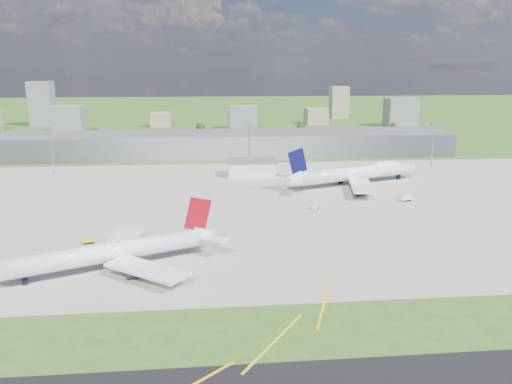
{
  "coord_description": "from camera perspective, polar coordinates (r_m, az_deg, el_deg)",
  "views": [
    {
      "loc": [
        -13.48,
        -168.71,
        58.26
      ],
      "look_at": [
        5.34,
        26.03,
        9.0
      ],
      "focal_mm": 35.0,
      "sensor_mm": 36.0,
      "label": 1
    }
  ],
  "objects": [
    {
      "name": "ground",
      "position": [
        324.27,
        -3.06,
        3.76
      ],
      "size": [
        1400.0,
        1400.0,
        0.0
      ],
      "primitive_type": "plane",
      "color": "#35561B",
      "rests_on": "ground"
    },
    {
      "name": "apron",
      "position": [
        217.95,
        0.87,
        -1.36
      ],
      "size": [
        360.0,
        190.0,
        0.08
      ],
      "primitive_type": "cube",
      "color": "gray",
      "rests_on": "ground"
    },
    {
      "name": "terminal",
      "position": [
        337.82,
        -3.19,
        5.47
      ],
      "size": [
        300.0,
        42.0,
        15.0
      ],
      "primitive_type": "cube",
      "color": "gray",
      "rests_on": "ground"
    },
    {
      "name": "ops_building",
      "position": [
        275.14,
        -0.52,
        2.76
      ],
      "size": [
        26.0,
        16.0,
        8.0
      ],
      "primitive_type": "cube",
      "color": "silver",
      "rests_on": "ground"
    },
    {
      "name": "mast_west",
      "position": [
        299.37,
        -22.36,
        5.29
      ],
      "size": [
        3.5,
        2.0,
        25.9
      ],
      "color": "gray",
      "rests_on": "ground"
    },
    {
      "name": "mast_center",
      "position": [
        287.56,
        -0.79,
        6.02
      ],
      "size": [
        3.5,
        2.0,
        25.9
      ],
      "color": "gray",
      "rests_on": "ground"
    },
    {
      "name": "mast_east",
      "position": [
        316.16,
        19.62,
        5.95
      ],
      "size": [
        3.5,
        2.0,
        25.9
      ],
      "color": "gray",
      "rests_on": "ground"
    },
    {
      "name": "airliner_red_twin",
      "position": [
        154.19,
        -15.85,
        -6.64
      ],
      "size": [
        64.95,
        49.04,
        18.75
      ],
      "rotation": [
        0.0,
        0.0,
        3.54
      ],
      "color": "white",
      "rests_on": "ground"
    },
    {
      "name": "airliner_blue_quad",
      "position": [
        258.03,
        11.5,
        2.13
      ],
      "size": [
        78.22,
        59.81,
        21.12
      ],
      "rotation": [
        0.0,
        0.0,
        0.34
      ],
      "color": "white",
      "rests_on": "ground"
    },
    {
      "name": "tug_yellow",
      "position": [
        178.98,
        -18.56,
        -5.29
      ],
      "size": [
        4.41,
        3.23,
        1.93
      ],
      "rotation": [
        0.0,
        0.0,
        0.27
      ],
      "color": "yellow",
      "rests_on": "ground"
    },
    {
      "name": "van_white_near",
      "position": [
        210.84,
        6.82,
        -1.67
      ],
      "size": [
        3.81,
        5.13,
        2.42
      ],
      "rotation": [
        0.0,
        0.0,
        1.15
      ],
      "color": "white",
      "rests_on": "ground"
    },
    {
      "name": "van_white_far",
      "position": [
        232.14,
        16.75,
        -0.68
      ],
      "size": [
        5.53,
        3.44,
        2.63
      ],
      "rotation": [
        0.0,
        0.0,
        0.22
      ],
      "color": "white",
      "rests_on": "ground"
    },
    {
      "name": "bldg_w",
      "position": [
        487.69,
        -20.73,
        7.79
      ],
      "size": [
        28.0,
        22.0,
        24.0
      ],
      "primitive_type": "cube",
      "color": "slate",
      "rests_on": "ground"
    },
    {
      "name": "bldg_cw",
      "position": [
        513.4,
        -10.8,
        8.15
      ],
      "size": [
        20.0,
        18.0,
        14.0
      ],
      "primitive_type": "cube",
      "color": "gray",
      "rests_on": "ground"
    },
    {
      "name": "bldg_c",
      "position": [
        482.2,
        -1.53,
        8.5
      ],
      "size": [
        26.0,
        20.0,
        22.0
      ],
      "primitive_type": "cube",
      "color": "slate",
      "rests_on": "ground"
    },
    {
      "name": "bldg_ce",
      "position": [
        533.35,
        6.87,
        8.62
      ],
      "size": [
        22.0,
        24.0,
        16.0
      ],
      "primitive_type": "cube",
      "color": "gray",
      "rests_on": "ground"
    },
    {
      "name": "bldg_e",
      "position": [
        527.48,
        16.21,
        8.77
      ],
      "size": [
        30.0,
        22.0,
        28.0
      ],
      "primitive_type": "cube",
      "color": "slate",
      "rests_on": "ground"
    },
    {
      "name": "bldg_tall_w",
      "position": [
        555.5,
        -23.27,
        9.26
      ],
      "size": [
        22.0,
        20.0,
        44.0
      ],
      "primitive_type": "cube",
      "color": "slate",
      "rests_on": "ground"
    },
    {
      "name": "bldg_tall_e",
      "position": [
        600.07,
        9.46,
        10.1
      ],
      "size": [
        20.0,
        18.0,
        36.0
      ],
      "primitive_type": "cube",
      "color": "gray",
      "rests_on": "ground"
    },
    {
      "name": "tree_w",
      "position": [
        447.52,
        -18.06,
        6.59
      ],
      "size": [
        6.75,
        6.75,
        8.25
      ],
      "color": "#382314",
      "rests_on": "ground"
    },
    {
      "name": "tree_c",
      "position": [
        451.81,
        -6.36,
        7.38
      ],
      "size": [
        8.1,
        8.1,
        9.9
      ],
      "color": "#382314",
      "rests_on": "ground"
    },
    {
      "name": "tree_e",
      "position": [
        454.57,
        5.14,
        7.41
      ],
      "size": [
        7.65,
        7.65,
        9.35
      ],
      "color": "#382314",
      "rests_on": "ground"
    },
    {
      "name": "tree_far_e",
      "position": [
        488.71,
        15.44,
        7.32
      ],
      "size": [
        6.3,
        6.3,
        7.7
      ],
      "color": "#382314",
      "rests_on": "ground"
    }
  ]
}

